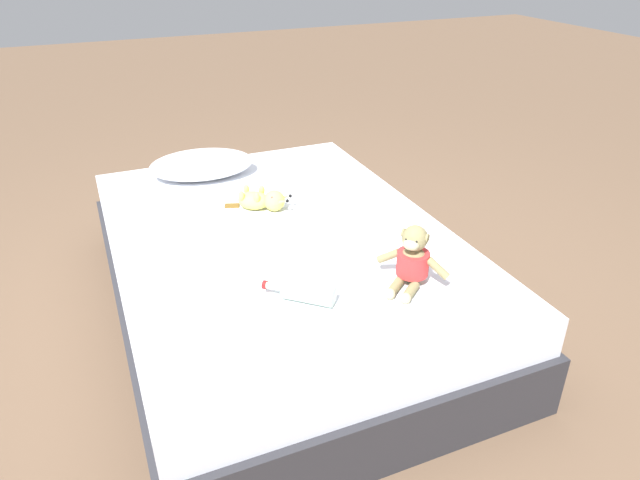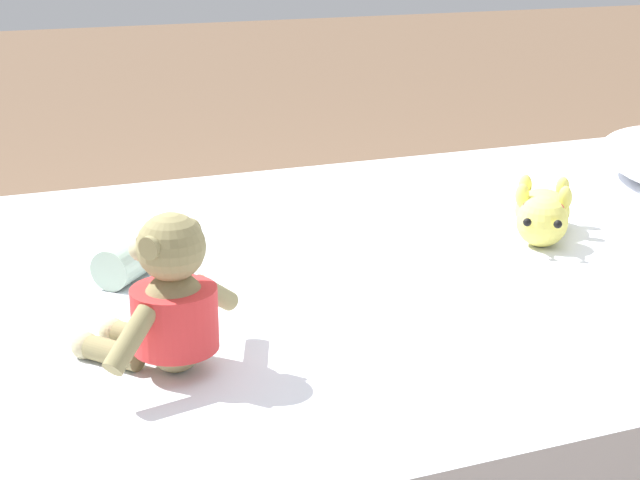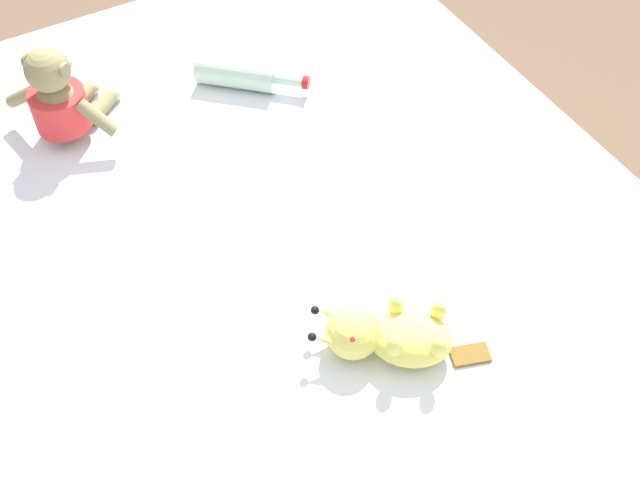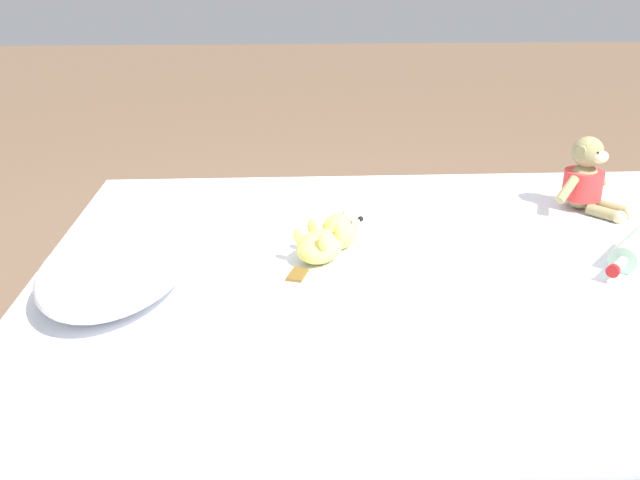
# 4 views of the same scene
# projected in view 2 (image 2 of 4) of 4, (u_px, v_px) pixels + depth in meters

# --- Properties ---
(ground_plane) EXTENTS (16.00, 16.00, 0.00)m
(ground_plane) POSITION_uv_depth(u_px,v_px,m) (424.00, 443.00, 2.01)
(ground_plane) COLOR brown
(bed) EXTENTS (1.45, 2.06, 0.42)m
(bed) POSITION_uv_depth(u_px,v_px,m) (428.00, 352.00, 1.95)
(bed) COLOR #2D2D33
(bed) RESTS_ON ground_plane
(plush_monkey) EXTENTS (0.25, 0.26, 0.24)m
(plush_monkey) POSITION_uv_depth(u_px,v_px,m) (168.00, 306.00, 1.36)
(plush_monkey) COLOR #8E8456
(plush_monkey) RESTS_ON bed
(plush_yellow_creature) EXTENTS (0.30, 0.23, 0.10)m
(plush_yellow_creature) POSITION_uv_depth(u_px,v_px,m) (542.00, 214.00, 1.95)
(plush_yellow_creature) COLOR #EAE066
(plush_yellow_creature) RESTS_ON bed
(glass_bottle) EXTENTS (0.24, 0.22, 0.07)m
(glass_bottle) POSITION_uv_depth(u_px,v_px,m) (139.00, 253.00, 1.75)
(glass_bottle) COLOR #B2D1B7
(glass_bottle) RESTS_ON bed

